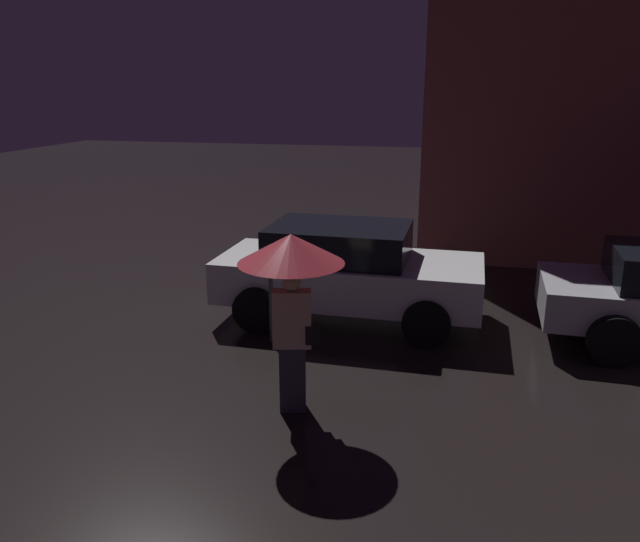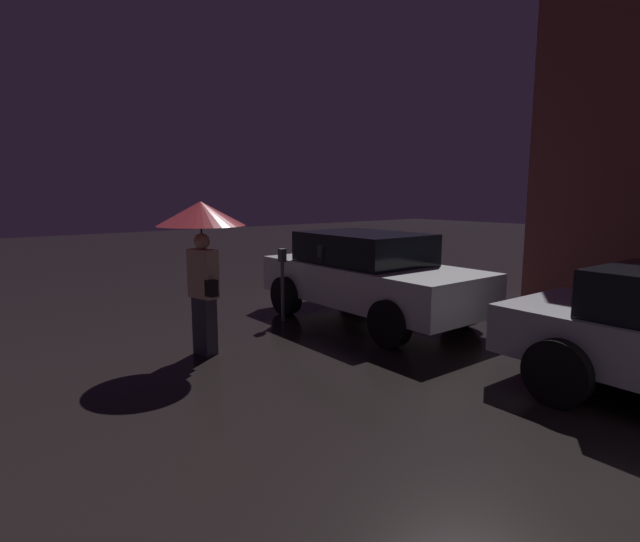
# 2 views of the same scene
# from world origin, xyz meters

# --- Properties ---
(parked_car_white) EXTENTS (4.12, 1.95, 1.51)m
(parked_car_white) POSITION_xyz_m (-7.15, 1.45, 0.79)
(parked_car_white) COLOR silver
(parked_car_white) RESTS_ON ground
(pedestrian_with_umbrella) EXTENTS (1.16, 1.16, 2.07)m
(pedestrian_with_umbrella) POSITION_xyz_m (-7.22, -1.59, 1.69)
(pedestrian_with_umbrella) COLOR #383842
(pedestrian_with_umbrella) RESTS_ON ground
(parking_meter) EXTENTS (0.12, 0.10, 1.25)m
(parking_meter) POSITION_xyz_m (-8.04, 0.27, 0.77)
(parking_meter) COLOR #4C5154
(parking_meter) RESTS_ON ground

